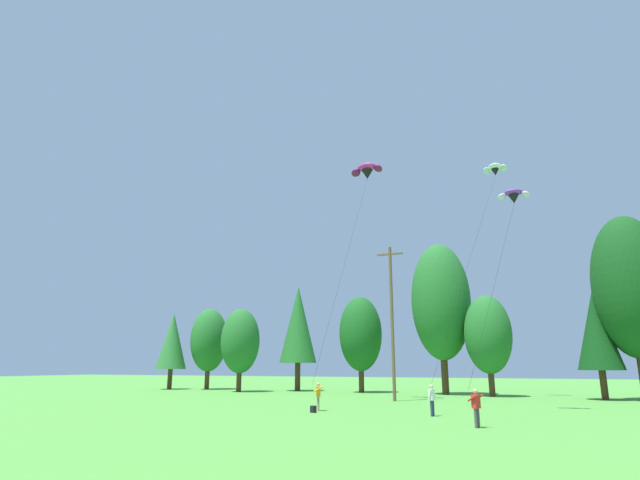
% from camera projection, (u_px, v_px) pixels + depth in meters
% --- Properties ---
extents(treeline_tree_a, '(3.55, 3.55, 8.86)m').
position_uv_depth(treeline_tree_a, '(172.00, 341.00, 61.46)').
color(treeline_tree_a, '#472D19').
rests_on(treeline_tree_a, ground_plane).
extents(treeline_tree_b, '(4.33, 4.33, 9.35)m').
position_uv_depth(treeline_tree_b, '(209.00, 340.00, 61.05)').
color(treeline_tree_b, '#472D19').
rests_on(treeline_tree_b, ground_plane).
extents(treeline_tree_c, '(4.16, 4.16, 8.74)m').
position_uv_depth(treeline_tree_c, '(240.00, 341.00, 55.53)').
color(treeline_tree_c, '#472D19').
rests_on(treeline_tree_c, ground_plane).
extents(treeline_tree_d, '(4.14, 4.14, 11.53)m').
position_uv_depth(treeline_tree_d, '(298.00, 324.00, 57.97)').
color(treeline_tree_d, '#472D19').
rests_on(treeline_tree_d, ground_plane).
extents(treeline_tree_e, '(4.46, 4.46, 9.87)m').
position_uv_depth(treeline_tree_e, '(361.00, 334.00, 54.17)').
color(treeline_tree_e, '#472D19').
rests_on(treeline_tree_e, ground_plane).
extents(treeline_tree_f, '(5.78, 5.78, 14.72)m').
position_uv_depth(treeline_tree_f, '(441.00, 301.00, 51.10)').
color(treeline_tree_f, '#472D19').
rests_on(treeline_tree_f, ground_plane).
extents(treeline_tree_g, '(4.25, 4.25, 9.08)m').
position_uv_depth(treeline_tree_g, '(488.00, 334.00, 47.21)').
color(treeline_tree_g, '#472D19').
rests_on(treeline_tree_g, ground_plane).
extents(treeline_tree_h, '(3.58, 3.58, 9.00)m').
position_uv_depth(treeline_tree_h, '(597.00, 329.00, 42.85)').
color(treeline_tree_h, '#472D19').
rests_on(treeline_tree_h, ground_plane).
extents(treeline_tree_i, '(5.86, 5.86, 15.03)m').
position_uv_depth(treeline_tree_i, '(631.00, 286.00, 42.22)').
color(treeline_tree_i, '#472D19').
rests_on(treeline_tree_i, ground_plane).
extents(utility_pole, '(2.20, 0.26, 12.37)m').
position_uv_depth(utility_pole, '(392.00, 318.00, 41.70)').
color(utility_pole, brown).
rests_on(utility_pole, ground_plane).
extents(kite_flyer_near, '(0.74, 0.75, 1.69)m').
position_uv_depth(kite_flyer_near, '(318.00, 394.00, 31.75)').
color(kite_flyer_near, gray).
rests_on(kite_flyer_near, ground_plane).
extents(kite_flyer_mid, '(0.33, 0.60, 1.69)m').
position_uv_depth(kite_flyer_mid, '(432.00, 398.00, 28.40)').
color(kite_flyer_mid, navy).
rests_on(kite_flyer_mid, ground_plane).
extents(kite_flyer_far, '(0.72, 0.74, 1.69)m').
position_uv_depth(kite_flyer_far, '(476.00, 405.00, 23.15)').
color(kite_flyer_far, '#4C4C51').
rests_on(kite_flyer_far, ground_plane).
extents(parafoil_kite_high_magenta, '(3.21, 11.61, 18.78)m').
position_uv_depth(parafoil_kite_high_magenta, '(367.00, 171.00, 45.81)').
color(parafoil_kite_high_magenta, '#D12893').
extents(parafoil_kite_mid_white, '(4.70, 19.77, 20.44)m').
position_uv_depth(parafoil_kite_mid_white, '(495.00, 170.00, 49.12)').
color(parafoil_kite_mid_white, white).
extents(parafoil_kite_far_purple, '(3.62, 10.09, 12.56)m').
position_uv_depth(parafoil_kite_far_purple, '(514.00, 196.00, 34.12)').
color(parafoil_kite_far_purple, purple).
extents(backpack, '(0.39, 0.36, 0.40)m').
position_uv_depth(backpack, '(313.00, 409.00, 30.34)').
color(backpack, black).
rests_on(backpack, ground_plane).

